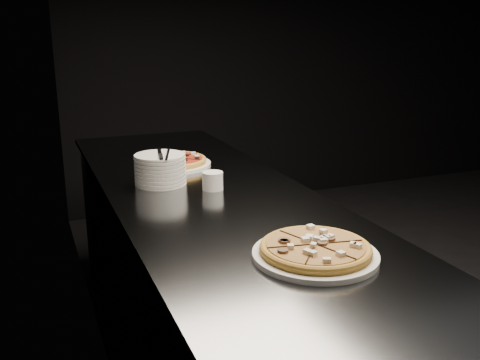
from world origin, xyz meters
name	(u,v)px	position (x,y,z in m)	size (l,w,h in m)	color
wall_left	(100,64)	(-2.50, 0.00, 1.40)	(0.02, 5.00, 2.80)	black
wall_back	(340,42)	(0.00, 2.50, 1.40)	(5.00, 0.02, 2.80)	black
counter	(211,300)	(-2.13, 0.00, 0.46)	(0.74, 2.44, 0.92)	slate
pizza_mushroom	(315,250)	(-2.07, -0.69, 0.94)	(0.35, 0.35, 0.04)	white
pizza_tomato	(173,162)	(-2.15, 0.42, 0.94)	(0.38, 0.38, 0.04)	white
plate_stack	(160,169)	(-2.27, 0.17, 0.98)	(0.20, 0.20, 0.12)	white
cutlery	(163,154)	(-2.27, 0.15, 1.04)	(0.11, 0.20, 0.01)	#B2B4B9
ramekin	(213,180)	(-2.11, 0.01, 0.96)	(0.08, 0.08, 0.07)	silver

